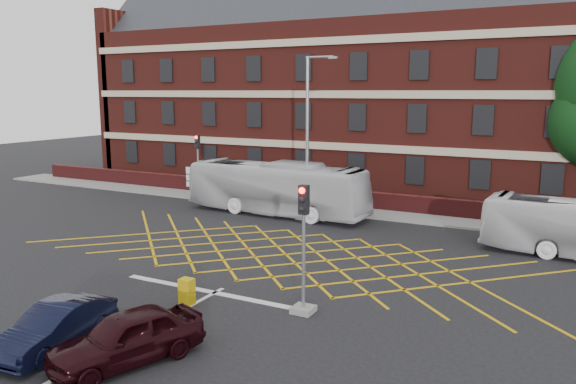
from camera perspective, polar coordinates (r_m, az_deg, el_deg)
The scene contains 15 objects.
ground at distance 23.62m, azimuth -2.53°, elevation -7.58°, with size 120.00×120.00×0.00m, color black.
victorian_building at distance 42.87m, azimuth 12.93°, elevation 10.80°, with size 51.00×12.17×20.40m.
boundary_wall at distance 34.98m, azimuth 8.25°, elevation -0.87°, with size 56.00×0.50×1.10m, color #501516.
far_pavement at distance 34.16m, azimuth 7.66°, elevation -1.96°, with size 60.00×3.00×0.12m, color slate.
box_junction_hatching at distance 25.29m, azimuth -0.24°, elevation -6.34°, with size 11.50×0.12×0.02m, color #CC990C.
stop_line at distance 20.84m, azimuth -7.46°, elevation -10.11°, with size 8.00×0.30×0.02m, color silver.
centre_line at distance 16.43m, azimuth -21.19°, elevation -16.55°, with size 0.15×14.00×0.02m, color silver.
bus_left at distance 33.12m, azimuth -1.19°, elevation 0.40°, with size 2.64×11.27×3.14m, color silver.
car_navy at distance 17.62m, azimuth -22.55°, elevation -12.53°, with size 1.35×3.88×1.28m, color black.
car_maroon at distance 16.12m, azimuth -16.06°, elevation -14.00°, with size 1.69×4.20×1.43m, color black.
traffic_light_near at distance 18.39m, azimuth 1.59°, elevation -7.04°, with size 0.70×0.70×4.27m.
traffic_light_far at distance 39.02m, azimuth -9.10°, elevation 2.06°, with size 0.70×0.70×4.27m.
street_lamp at distance 31.60m, azimuth 2.06°, elevation 2.80°, with size 2.25×1.00×9.08m.
direction_signs at distance 38.64m, azimuth -9.62°, elevation 1.39°, with size 1.10×0.16×2.20m.
utility_cabinet at distance 19.78m, azimuth -10.24°, elevation -9.93°, with size 0.46×0.39×0.92m, color #C49A0B.
Camera 1 is at (11.38, -19.40, 7.22)m, focal length 35.00 mm.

